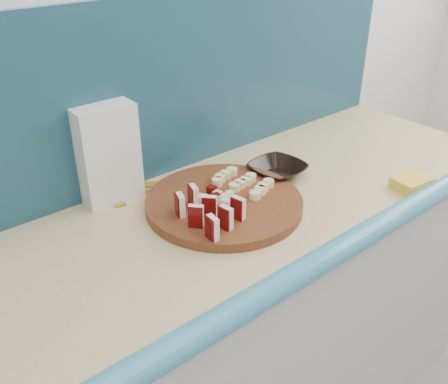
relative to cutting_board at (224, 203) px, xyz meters
name	(u,v)px	position (x,y,z in m)	size (l,w,h in m)	color
kitchen_counter	(181,366)	(-0.18, -0.02, -0.47)	(2.20, 0.63, 0.91)	beige
backsplash	(103,104)	(-0.18, 0.27, 0.24)	(2.20, 0.02, 0.50)	teal
cutting_board	(224,203)	(0.00, 0.00, 0.00)	(0.41, 0.41, 0.03)	#46240F
apple_wedges	(208,211)	(-0.10, -0.06, 0.04)	(0.13, 0.18, 0.06)	beige
apple_chunks	(218,199)	(-0.02, -0.01, 0.02)	(0.07, 0.07, 0.02)	beige
banana_slices	(243,182)	(0.09, 0.02, 0.02)	(0.13, 0.17, 0.02)	#EFE292
brown_bowl	(277,170)	(0.23, 0.03, 0.01)	(0.16, 0.16, 0.04)	black
flour_bag	(105,152)	(-0.20, 0.24, 0.12)	(0.15, 0.11, 0.26)	silver
sponge	(412,183)	(0.47, -0.26, 0.00)	(0.11, 0.07, 0.03)	yellow
banana_peel	(129,188)	(-0.14, 0.25, -0.01)	(0.19, 0.16, 0.01)	#B88E23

